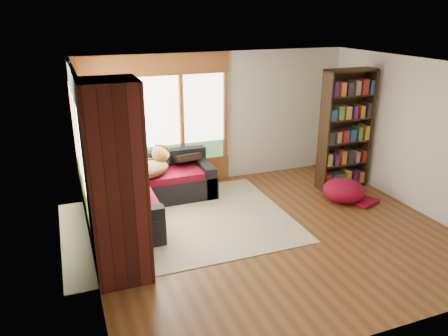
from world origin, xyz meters
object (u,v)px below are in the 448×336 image
object	(u,v)px
bookshelf	(346,130)
brick_chimney	(116,185)
pouf	(344,190)
dog_tan	(152,164)
area_rug	(178,223)
dog_brindle	(134,185)
sectional_sofa	(130,193)

from	to	relation	value
bookshelf	brick_chimney	bearing A→B (deg)	-160.97
brick_chimney	bookshelf	world-z (taller)	brick_chimney
brick_chimney	pouf	size ratio (longest dim) A/B	3.41
pouf	dog_tan	world-z (taller)	dog_tan
brick_chimney	pouf	bearing A→B (deg)	13.02
area_rug	bookshelf	size ratio (longest dim) A/B	1.59
pouf	dog_brindle	world-z (taller)	dog_brindle
sectional_sofa	bookshelf	distance (m)	4.21
brick_chimney	dog_brindle	world-z (taller)	brick_chimney
dog_tan	bookshelf	bearing A→B (deg)	-37.01
sectional_sofa	bookshelf	world-z (taller)	bookshelf
area_rug	pouf	size ratio (longest dim) A/B	4.85
bookshelf	sectional_sofa	bearing A→B (deg)	173.28
area_rug	dog_tan	world-z (taller)	dog_tan
sectional_sofa	dog_brindle	distance (m)	0.88
bookshelf	dog_tan	bearing A→B (deg)	171.69
area_rug	sectional_sofa	bearing A→B (deg)	126.42
sectional_sofa	dog_brindle	size ratio (longest dim) A/B	2.83
brick_chimney	dog_tan	bearing A→B (deg)	67.44
bookshelf	pouf	size ratio (longest dim) A/B	3.05
sectional_sofa	area_rug	world-z (taller)	sectional_sofa
area_rug	bookshelf	distance (m)	3.67
area_rug	dog_tan	bearing A→B (deg)	102.72
pouf	dog_brindle	bearing A→B (deg)	175.17
area_rug	dog_brindle	distance (m)	1.00
pouf	dog_tan	distance (m)	3.53
sectional_sofa	dog_tan	size ratio (longest dim) A/B	2.36
brick_chimney	sectional_sofa	distance (m)	2.32
sectional_sofa	bookshelf	size ratio (longest dim) A/B	0.94
area_rug	dog_brindle	xyz separation A→B (m)	(-0.67, 0.09, 0.74)
dog_brindle	dog_tan	bearing A→B (deg)	-31.75
brick_chimney	bookshelf	bearing A→B (deg)	19.03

